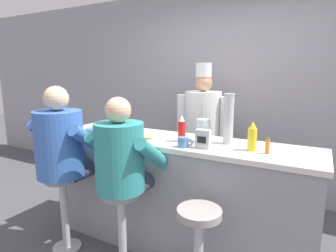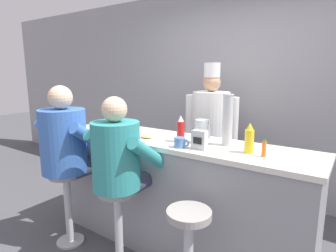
{
  "view_description": "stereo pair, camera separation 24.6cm",
  "coord_description": "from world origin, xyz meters",
  "views": [
    {
      "loc": [
        1.11,
        -1.85,
        1.62
      ],
      "look_at": [
        -0.05,
        0.27,
        1.15
      ],
      "focal_mm": 30.0,
      "sensor_mm": 36.0,
      "label": 1
    },
    {
      "loc": [
        1.32,
        -1.72,
        1.62
      ],
      "look_at": [
        -0.05,
        0.27,
        1.15
      ],
      "focal_mm": 30.0,
      "sensor_mm": 36.0,
      "label": 2
    }
  ],
  "objects": [
    {
      "name": "wall_back",
      "position": [
        0.0,
        1.81,
        1.35
      ],
      "size": [
        10.0,
        0.06,
        2.7
      ],
      "color": "#99999E",
      "rests_on": "ground_plane"
    },
    {
      "name": "diner_counter",
      "position": [
        0.0,
        0.3,
        0.52
      ],
      "size": [
        2.43,
        0.59,
        1.03
      ],
      "color": "gray",
      "rests_on": "ground_plane"
    },
    {
      "name": "ketchup_bottle_red",
      "position": [
        0.09,
        0.25,
        1.14
      ],
      "size": [
        0.06,
        0.06,
        0.23
      ],
      "color": "red",
      "rests_on": "diner_counter"
    },
    {
      "name": "mustard_bottle_yellow",
      "position": [
        0.68,
        0.25,
        1.14
      ],
      "size": [
        0.07,
        0.07,
        0.23
      ],
      "color": "yellow",
      "rests_on": "diner_counter"
    },
    {
      "name": "hot_sauce_bottle_orange",
      "position": [
        0.8,
        0.22,
        1.09
      ],
      "size": [
        0.03,
        0.03,
        0.12
      ],
      "color": "orange",
      "rests_on": "diner_counter"
    },
    {
      "name": "water_pitcher_clear",
      "position": [
        0.26,
        0.32,
        1.13
      ],
      "size": [
        0.13,
        0.11,
        0.2
      ],
      "color": "silver",
      "rests_on": "diner_counter"
    },
    {
      "name": "breakfast_plate",
      "position": [
        -0.19,
        0.14,
        1.05
      ],
      "size": [
        0.25,
        0.25,
        0.05
      ],
      "color": "white",
      "rests_on": "diner_counter"
    },
    {
      "name": "cereal_bowl",
      "position": [
        -0.78,
        0.12,
        1.06
      ],
      "size": [
        0.15,
        0.15,
        0.05
      ],
      "color": "#4C7FB7",
      "rests_on": "diner_counter"
    },
    {
      "name": "coffee_mug_tan",
      "position": [
        -0.79,
        0.35,
        1.08
      ],
      "size": [
        0.14,
        0.09,
        0.09
      ],
      "color": "beige",
      "rests_on": "diner_counter"
    },
    {
      "name": "coffee_mug_blue",
      "position": [
        0.19,
        0.1,
        1.07
      ],
      "size": [
        0.13,
        0.09,
        0.08
      ],
      "color": "#4C7AB2",
      "rests_on": "diner_counter"
    },
    {
      "name": "cup_stack_steel",
      "position": [
        0.46,
        0.37,
        1.24
      ],
      "size": [
        0.09,
        0.09,
        0.41
      ],
      "color": "#B7BABF",
      "rests_on": "diner_counter"
    },
    {
      "name": "napkin_dispenser_chrome",
      "position": [
        0.33,
        0.14,
        1.11
      ],
      "size": [
        0.12,
        0.07,
        0.15
      ],
      "color": "silver",
      "rests_on": "diner_counter"
    },
    {
      "name": "diner_seated_blue",
      "position": [
        -0.85,
        -0.2,
        0.97
      ],
      "size": [
        0.62,
        0.61,
        1.51
      ],
      "color": "#B2B5BA",
      "rests_on": "ground_plane"
    },
    {
      "name": "diner_seated_teal",
      "position": [
        -0.19,
        -0.2,
        0.94
      ],
      "size": [
        0.57,
        0.56,
        1.44
      ],
      "color": "#B2B5BA",
      "rests_on": "ground_plane"
    },
    {
      "name": "empty_stool_round",
      "position": [
        0.46,
        -0.23,
        0.48
      ],
      "size": [
        0.3,
        0.3,
        0.72
      ],
      "color": "#B2B5BA",
      "rests_on": "ground_plane"
    },
    {
      "name": "cook_in_whites_near",
      "position": [
        -0.12,
        1.26,
        0.95
      ],
      "size": [
        0.67,
        0.43,
        1.72
      ],
      "color": "#232328",
      "rests_on": "ground_plane"
    }
  ]
}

